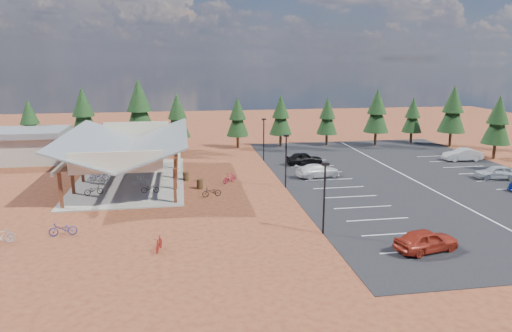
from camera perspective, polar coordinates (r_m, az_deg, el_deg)
name	(u,v)px	position (r m, az deg, el deg)	size (l,w,h in m)	color
ground	(236,196)	(41.30, -2.47, -3.75)	(140.00, 140.00, 0.00)	#5F2519
asphalt_lot	(411,179)	(49.59, 18.84, -1.53)	(27.00, 44.00, 0.04)	black
concrete_pad	(131,180)	(48.08, -15.40, -1.71)	(10.60, 18.60, 0.10)	gray
bike_pavilion	(128,144)	(47.28, -15.68, 2.71)	(11.65, 19.40, 4.97)	#542A18
outbuilding	(18,145)	(61.28, -27.57, 2.31)	(11.00, 7.00, 3.90)	#ADA593
lamp_post_0	(324,193)	(32.07, 8.54, -3.38)	(0.50, 0.25, 5.14)	black
lamp_post_1	(286,157)	(43.29, 3.77, 1.10)	(0.50, 0.25, 5.14)	black
lamp_post_2	(264,136)	(54.84, 0.97, 3.71)	(0.50, 0.25, 5.14)	black
trash_bin_0	(200,184)	(43.72, -7.02, -2.26)	(0.60, 0.60, 0.90)	#3D2A16
trash_bin_1	(186,176)	(46.74, -8.75, -1.30)	(0.60, 0.60, 0.90)	#3D2A16
pine_0	(30,121)	(64.87, -26.45, 5.07)	(3.08, 3.08, 7.18)	#382314
pine_1	(83,113)	(63.49, -20.78, 6.23)	(3.69, 3.69, 8.59)	#382314
pine_2	(139,108)	(61.57, -14.39, 7.10)	(4.15, 4.15, 9.66)	#382314
pine_3	(177,116)	(61.54, -9.81, 6.19)	(3.31, 3.31, 7.71)	#382314
pine_4	(238,117)	(62.66, -2.33, 6.17)	(3.06, 3.06, 7.13)	#382314
pine_5	(281,115)	(63.53, 3.11, 6.37)	(3.15, 3.15, 7.33)	#382314
pine_6	(327,116)	(65.38, 8.91, 6.19)	(2.96, 2.96, 6.89)	#382314
pine_7	(377,111)	(66.52, 14.87, 6.67)	(3.48, 3.48, 8.11)	#382314
pine_8	(413,115)	(70.30, 18.99, 6.01)	(2.86, 2.86, 6.67)	#382314
pine_12	(498,120)	(62.94, 27.98, 5.05)	(3.36, 3.36, 7.82)	#382314
pine_13	(453,109)	(69.13, 23.40, 6.53)	(3.70, 3.70, 8.62)	#382314
bike_0	(94,190)	(43.69, -19.62, -2.86)	(0.57, 1.62, 0.85)	black
bike_1	(96,178)	(47.34, -19.35, -1.47)	(0.52, 1.83, 1.10)	gray
bike_2	(99,176)	(48.54, -19.02, -1.15)	(0.67, 1.91, 1.00)	navy
bike_3	(117,160)	(55.60, -17.01, 0.74)	(0.45, 1.61, 0.97)	maroon
bike_4	(150,188)	(42.78, -13.09, -2.75)	(0.57, 1.63, 0.86)	black
bike_5	(140,181)	(45.62, -14.30, -1.79)	(0.43, 1.52, 0.91)	#9C9FA4
bike_6	(150,166)	(51.36, -13.11, 0.00)	(0.66, 1.90, 1.00)	navy
bike_7	(142,162)	(53.33, -14.02, 0.50)	(0.52, 1.86, 1.12)	maroon
bike_9	(1,237)	(35.05, -29.26, -7.73)	(0.51, 1.80, 1.08)	#919699
bike_10	(63,229)	(34.85, -22.99, -7.25)	(0.65, 1.88, 0.99)	navy
bike_11	(159,244)	(30.44, -12.04, -9.46)	(0.45, 1.58, 0.95)	maroon
bike_15	(230,178)	(45.45, -3.33, -1.46)	(0.51, 1.80, 1.08)	maroon
bike_16	(212,192)	(41.08, -5.56, -3.23)	(0.61, 1.74, 0.91)	black
car_0	(426,240)	(31.48, 20.52, -8.69)	(1.71, 4.25, 1.45)	maroon
car_3	(318,171)	(47.95, 7.76, -0.56)	(1.90, 4.67, 1.36)	silver
car_4	(304,158)	(53.34, 6.05, 0.94)	(1.70, 4.24, 1.44)	black
car_8	(496,172)	(52.77, 27.84, -0.69)	(1.69, 4.20, 1.43)	#AEB2B7
car_9	(462,155)	(60.46, 24.39, 1.31)	(1.59, 4.55, 1.50)	#B4B4B4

